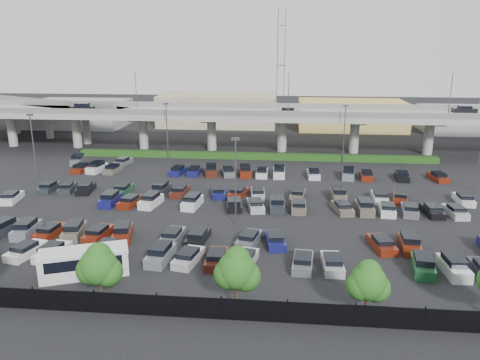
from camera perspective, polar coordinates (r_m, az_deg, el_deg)
The scene contains 11 objects.
ground at distance 62.81m, azimuth 0.23°, elevation -2.71°, with size 280.00×280.00×0.00m, color black.
overpass at distance 92.34m, azimuth 1.91°, elevation 7.80°, with size 150.00×13.00×15.80m.
on_ramp at distance 118.10m, azimuth -23.98°, elevation 8.19°, with size 50.93×30.13×8.80m.
hedge at distance 86.66m, azimuth 1.74°, elevation 2.93°, with size 66.00×1.60×1.10m, color #1A4213.
fence at distance 37.11m, azimuth -3.96°, elevation -15.32°, with size 70.00×0.10×2.00m.
tree_row at distance 37.01m, azimuth -2.49°, elevation -10.75°, with size 65.07×3.66×5.94m.
shuttle_bus at distance 45.33m, azimuth -18.45°, elevation -9.39°, with size 8.23×5.36×2.51m.
parked_cars at distance 59.16m, azimuth -1.57°, elevation -3.29°, with size 63.00×41.66×1.67m.
light_poles at distance 63.52m, azimuth -3.31°, elevation 3.32°, with size 66.90×48.38×10.30m.
distant_buildings at distance 122.35m, azimuth 8.77°, elevation 8.13°, with size 138.00×24.00×9.00m.
comm_tower at distance 133.31m, azimuth 5.01°, elevation 14.01°, with size 2.40×2.40×30.00m.
Camera 1 is at (5.42, -59.23, 20.19)m, focal length 35.00 mm.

